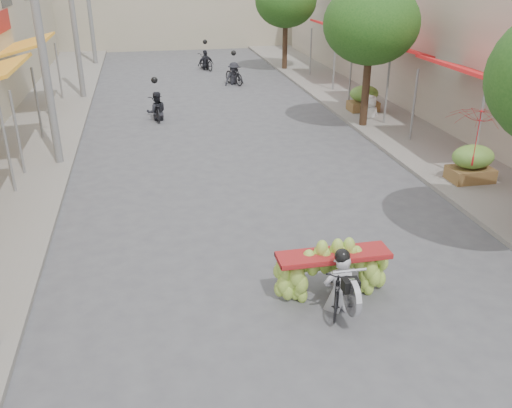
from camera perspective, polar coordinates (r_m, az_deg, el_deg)
The scene contains 14 objects.
sidewalk_left at distance 21.07m, azimuth -23.29°, elevation 6.38°, with size 4.00×60.00×0.12m, color gray.
sidewalk_right at distance 22.75m, azimuth 13.99°, elevation 8.87°, with size 4.00×60.00×0.12m, color gray.
utility_pole_mid at distance 17.11m, azimuth -21.86°, elevation 16.58°, with size 0.60×0.24×8.00m.
utility_pole_far at distance 25.99m, azimuth -18.82°, elevation 19.11°, with size 0.60×0.24×8.00m.
street_tree_mid at distance 20.53m, azimuth 12.03°, elevation 18.06°, with size 3.40×3.40×5.25m.
street_tree_far at distance 31.88m, azimuth 3.16°, elevation 20.57°, with size 3.40×3.40×5.25m.
produce_crate_mid at distance 16.36m, azimuth 21.82°, elevation 4.26°, with size 1.20×0.88×1.16m.
produce_crate_far at distance 23.15m, azimuth 11.29°, elevation 11.05°, with size 1.20×0.88×1.16m.
banana_motorbike at distance 10.03m, azimuth 8.49°, elevation -6.85°, with size 2.20×1.78×2.06m.
market_umbrella at distance 15.18m, azimuth 22.79°, elevation 9.32°, with size 1.76×1.76×1.59m.
pedestrian at distance 22.18m, azimuth 12.04°, elevation 11.16°, with size 0.95×0.67×1.75m.
bg_motorbike_a at distance 22.10m, azimuth -10.49°, elevation 10.63°, with size 0.82×1.52×1.95m.
bg_motorbike_b at distance 28.33m, azimuth -2.35°, elevation 14.13°, with size 1.18×1.75×1.95m.
bg_motorbike_c at distance 32.47m, azimuth -5.34°, elevation 15.27°, with size 1.09×1.70×1.95m.
Camera 1 is at (-2.63, -4.78, 5.84)m, focal length 38.00 mm.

